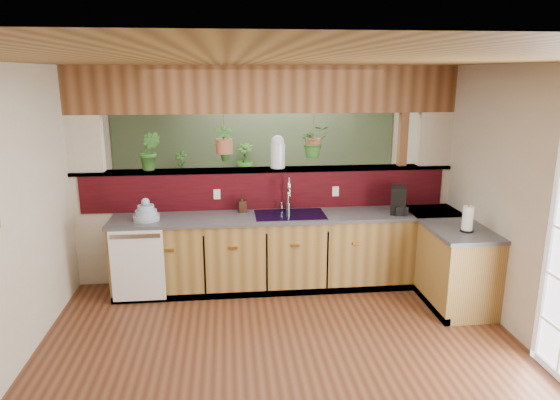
{
  "coord_description": "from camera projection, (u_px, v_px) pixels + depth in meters",
  "views": [
    {
      "loc": [
        -0.46,
        -4.61,
        2.51
      ],
      "look_at": [
        0.1,
        0.7,
        1.15
      ],
      "focal_mm": 32.0,
      "sensor_mm": 36.0,
      "label": 1
    }
  ],
  "objects": [
    {
      "name": "ground",
      "position": [
        277.0,
        326.0,
        5.11
      ],
      "size": [
        4.6,
        7.0,
        0.01
      ],
      "primitive_type": "cube",
      "color": "#522C19",
      "rests_on": "ground"
    },
    {
      "name": "ceiling",
      "position": [
        277.0,
        63.0,
        4.47
      ],
      "size": [
        4.6,
        7.0,
        0.01
      ],
      "primitive_type": "cube",
      "color": "brown",
      "rests_on": "ground"
    },
    {
      "name": "wall_back",
      "position": [
        256.0,
        149.0,
        8.16
      ],
      "size": [
        4.6,
        0.02,
        2.6
      ],
      "primitive_type": "cube",
      "color": "beige",
      "rests_on": "ground"
    },
    {
      "name": "wall_left",
      "position": [
        27.0,
        210.0,
        4.55
      ],
      "size": [
        0.02,
        7.0,
        2.6
      ],
      "primitive_type": "cube",
      "color": "beige",
      "rests_on": "ground"
    },
    {
      "name": "wall_right",
      "position": [
        504.0,
        197.0,
        5.02
      ],
      "size": [
        0.02,
        7.0,
        2.6
      ],
      "primitive_type": "cube",
      "color": "beige",
      "rests_on": "ground"
    },
    {
      "name": "pass_through_partition",
      "position": [
        268.0,
        184.0,
        6.12
      ],
      "size": [
        4.6,
        0.21,
        2.6
      ],
      "color": "beige",
      "rests_on": "ground"
    },
    {
      "name": "pass_through_ledge",
      "position": [
        266.0,
        170.0,
        6.07
      ],
      "size": [
        4.6,
        0.21,
        0.04
      ],
      "primitive_type": "cube",
      "color": "brown",
      "rests_on": "ground"
    },
    {
      "name": "header_beam",
      "position": [
        265.0,
        89.0,
        5.83
      ],
      "size": [
        4.6,
        0.15,
        0.55
      ],
      "primitive_type": "cube",
      "color": "brown",
      "rests_on": "ground"
    },
    {
      "name": "sage_backwall",
      "position": [
        256.0,
        150.0,
        8.14
      ],
      "size": [
        4.55,
        0.02,
        2.55
      ],
      "primitive_type": "cube",
      "color": "#4C6243",
      "rests_on": "ground"
    },
    {
      "name": "countertop",
      "position": [
        340.0,
        252.0,
        5.92
      ],
      "size": [
        4.14,
        1.52,
        0.9
      ],
      "color": "brown",
      "rests_on": "ground"
    },
    {
      "name": "dishwasher",
      "position": [
        137.0,
        266.0,
        5.48
      ],
      "size": [
        0.58,
        0.03,
        0.82
      ],
      "color": "white",
      "rests_on": "ground"
    },
    {
      "name": "navy_sink",
      "position": [
        290.0,
        221.0,
        5.87
      ],
      "size": [
        0.82,
        0.5,
        0.18
      ],
      "color": "black",
      "rests_on": "countertop"
    },
    {
      "name": "faucet",
      "position": [
        288.0,
        193.0,
        5.95
      ],
      "size": [
        0.18,
        0.18,
        0.42
      ],
      "color": "#B7B7B2",
      "rests_on": "countertop"
    },
    {
      "name": "dish_stack",
      "position": [
        146.0,
        213.0,
        5.61
      ],
      "size": [
        0.29,
        0.29,
        0.26
      ],
      "color": "#93A6BE",
      "rests_on": "countertop"
    },
    {
      "name": "soap_dispenser",
      "position": [
        242.0,
        204.0,
        5.94
      ],
      "size": [
        0.11,
        0.11,
        0.21
      ],
      "primitive_type": "imported",
      "rotation": [
        0.0,
        0.0,
        0.19
      ],
      "color": "#3A2115",
      "rests_on": "countertop"
    },
    {
      "name": "coffee_maker",
      "position": [
        398.0,
        201.0,
        5.88
      ],
      "size": [
        0.17,
        0.29,
        0.32
      ],
      "rotation": [
        0.0,
        0.0,
        -0.32
      ],
      "color": "black",
      "rests_on": "countertop"
    },
    {
      "name": "paper_towel",
      "position": [
        468.0,
        219.0,
        5.19
      ],
      "size": [
        0.14,
        0.14,
        0.29
      ],
      "color": "black",
      "rests_on": "countertop"
    },
    {
      "name": "glass_jar",
      "position": [
        278.0,
        152.0,
        6.03
      ],
      "size": [
        0.18,
        0.18,
        0.4
      ],
      "color": "silver",
      "rests_on": "pass_through_ledge"
    },
    {
      "name": "ledge_plant_left",
      "position": [
        150.0,
        151.0,
        5.87
      ],
      "size": [
        0.27,
        0.23,
        0.46
      ],
      "primitive_type": "imported",
      "rotation": [
        0.0,
        0.0,
        -0.09
      ],
      "color": "#2E6322",
      "rests_on": "pass_through_ledge"
    },
    {
      "name": "hanging_plant_a",
      "position": [
        224.0,
        131.0,
        5.9
      ],
      "size": [
        0.27,
        0.22,
        0.56
      ],
      "color": "brown",
      "rests_on": "header_beam"
    },
    {
      "name": "hanging_plant_b",
      "position": [
        314.0,
        128.0,
        6.01
      ],
      "size": [
        0.4,
        0.36,
        0.5
      ],
      "color": "brown",
      "rests_on": "header_beam"
    },
    {
      "name": "shelving_console",
      "position": [
        212.0,
        202.0,
        8.04
      ],
      "size": [
        1.38,
        0.56,
        0.89
      ],
      "primitive_type": "cube",
      "rotation": [
        0.0,
        0.0,
        -0.16
      ],
      "color": "black",
      "rests_on": "ground"
    },
    {
      "name": "shelf_plant_a",
      "position": [
        181.0,
        163.0,
        7.84
      ],
      "size": [
        0.23,
        0.19,
        0.39
      ],
      "primitive_type": "imported",
      "rotation": [
        0.0,
        0.0,
        -0.29
      ],
      "color": "#2E6322",
      "rests_on": "shelving_console"
    },
    {
      "name": "shelf_plant_b",
      "position": [
        245.0,
        159.0,
        7.93
      ],
      "size": [
        0.33,
        0.33,
        0.49
      ],
      "primitive_type": "imported",
      "rotation": [
        0.0,
        0.0,
        -0.24
      ],
      "color": "#2E6322",
      "rests_on": "shelving_console"
    },
    {
      "name": "floor_plant",
      "position": [
        307.0,
        216.0,
        7.74
      ],
      "size": [
        0.78,
        0.73,
        0.7
      ],
      "primitive_type": "imported",
      "rotation": [
        0.0,
        0.0,
        0.34
      ],
      "color": "#2E6322",
      "rests_on": "ground"
    }
  ]
}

